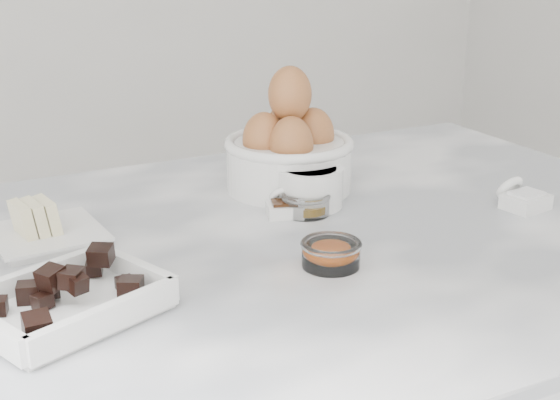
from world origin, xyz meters
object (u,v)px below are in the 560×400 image
Objects in this scene: zest_bowl at (331,253)px; vanilla_spoon at (284,206)px; chocolate_dish at (68,297)px; egg_bowl at (289,150)px; salt_spoon at (522,198)px; butter_plate at (44,228)px; sugar_ramekin at (310,185)px; honey_bowl at (306,203)px.

vanilla_spoon reaches higher than zest_bowl.
egg_bowl reaches higher than chocolate_dish.
salt_spoon is (0.31, -0.13, 0.00)m from vanilla_spoon.
chocolate_dish is 1.57× the size of butter_plate.
vanilla_spoon is at bearing -121.21° from egg_bowl.
chocolate_dish is 3.24× the size of vanilla_spoon.
chocolate_dish is 0.42m from sugar_ramekin.
chocolate_dish is at bearing -153.59° from vanilla_spoon.
sugar_ramekin is at bearing 51.61° from honey_bowl.
chocolate_dish is 3.17× the size of honey_bowl.
chocolate_dish is 0.47m from egg_bowl.
egg_bowl is at bearing 33.81° from chocolate_dish.
salt_spoon is (0.28, -0.12, -0.00)m from honey_bowl.
vanilla_spoon is at bearing -162.61° from sugar_ramekin.
sugar_ramekin is 0.21m from zest_bowl.
egg_bowl reaches higher than sugar_ramekin.
egg_bowl reaches higher than vanilla_spoon.
zest_bowl is at bearing -2.63° from chocolate_dish.
egg_bowl is 0.12m from honey_bowl.
butter_plate is 1.95× the size of zest_bowl.
honey_bowl is at bearing -128.39° from sugar_ramekin.
salt_spoon is at bearing -41.73° from egg_bowl.
zest_bowl is (-0.09, -0.28, -0.04)m from egg_bowl.
chocolate_dish is 0.22m from butter_plate.
butter_plate reaches higher than honey_bowl.
butter_plate is 0.32m from vanilla_spoon.
salt_spoon is at bearing -22.44° from vanilla_spoon.
egg_bowl is at bearing 138.27° from salt_spoon.
egg_bowl is (0.39, 0.26, 0.04)m from chocolate_dish.
sugar_ramekin is at bearing -5.52° from butter_plate.
sugar_ramekin is 0.30m from salt_spoon.
salt_spoon is (0.26, -0.14, -0.02)m from sugar_ramekin.
salt_spoon reaches higher than zest_bowl.
honey_bowl is at bearing -10.15° from butter_plate.
salt_spoon is at bearing -28.75° from sugar_ramekin.
vanilla_spoon reaches higher than honey_bowl.
vanilla_spoon is (-0.03, 0.01, -0.00)m from honey_bowl.
sugar_ramekin reaches higher than zest_bowl.
salt_spoon is at bearing -22.59° from honey_bowl.
chocolate_dish is at bearing -176.74° from salt_spoon.
salt_spoon reaches higher than vanilla_spoon.
chocolate_dish reaches higher than salt_spoon.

